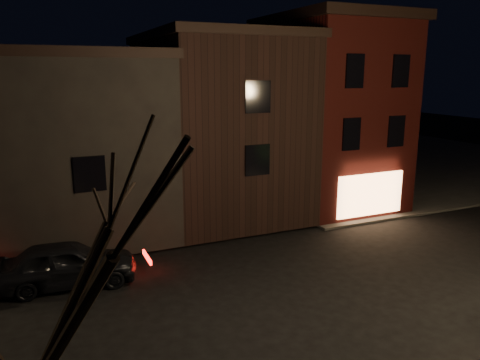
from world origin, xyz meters
The scene contains 7 objects.
ground centered at (0.00, 0.00, 0.00)m, with size 120.00×120.00×0.00m, color black.
sidewalk_far_right centered at (20.00, 20.00, 0.06)m, with size 30.00×30.00×0.12m, color #2D2B28.
corner_building centered at (8.00, 9.47, 5.40)m, with size 6.50×8.50×10.50m.
row_building_a centered at (1.50, 10.50, 4.83)m, with size 7.30×10.30×9.40m.
row_building_b centered at (-5.75, 10.50, 4.33)m, with size 7.80×10.30×8.40m.
bare_tree_left centered at (-8.00, -7.00, 5.43)m, with size 5.60×5.60×7.50m.
parked_car_a centered at (-6.92, 3.80, 0.83)m, with size 1.96×4.86×1.66m, color black.
Camera 1 is at (-7.58, -13.14, 7.62)m, focal length 35.00 mm.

